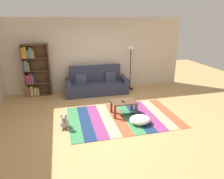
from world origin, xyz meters
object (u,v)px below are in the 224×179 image
Objects in this scene: pouf at (140,120)px; couch at (96,84)px; bookshelf at (34,71)px; coffee_table at (124,104)px; tv_remote at (123,102)px; standing_lamp at (131,52)px; dog at (64,122)px.

couch is at bearing 104.69° from pouf.
bookshelf reaches higher than coffee_table.
bookshelf is 3.52m from tv_remote.
bookshelf is 3.57m from standing_lamp.
bookshelf is 3.52m from coffee_table.
bookshelf is at bearing 176.98° from standing_lamp.
dog is 0.23× the size of standing_lamp.
coffee_table is 0.11m from tv_remote.
standing_lamp is at bearing 43.77° from dog.
pouf is 0.32× the size of standing_lamp.
couch is 1.23× the size of bookshelf.
coffee_table is at bearing 13.00° from dog.
standing_lamp is (3.52, -0.19, 0.55)m from bookshelf.
bookshelf reaches higher than standing_lamp.
coffee_table is at bearing -77.80° from couch.
bookshelf reaches higher than dog.
pouf is (2.87, -2.94, -0.79)m from bookshelf.
coffee_table is 2.55m from standing_lamp.
bookshelf is at bearing 138.73° from coffee_table.
pouf is 3.75× the size of tv_remote.
tv_remote is at bearing 11.51° from dog.
pouf is 1.41× the size of dog.
bookshelf reaches higher than tv_remote.
bookshelf is at bearing 108.84° from dog.
pouf is 1.98m from dog.
standing_lamp is (1.35, 0.10, 1.12)m from couch.
tv_remote is (1.66, 0.34, 0.27)m from dog.
coffee_table is 0.73m from pouf.
dog is (0.92, -2.68, -0.74)m from bookshelf.
coffee_table is (2.61, -2.29, -0.56)m from bookshelf.
standing_lamp reaches higher than pouf.
couch reaches higher than coffee_table.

